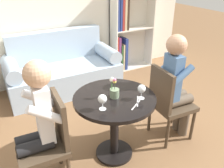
% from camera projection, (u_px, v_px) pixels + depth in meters
% --- Properties ---
extents(ground_plane, '(16.00, 16.00, 0.00)m').
position_uv_depth(ground_plane, '(114.00, 153.00, 2.63)').
color(ground_plane, brown).
extents(back_wall, '(5.20, 0.05, 2.70)m').
position_uv_depth(back_wall, '(48.00, 1.00, 3.68)').
color(back_wall, silver).
rests_on(back_wall, ground_plane).
extents(round_table, '(0.81, 0.81, 0.72)m').
position_uv_depth(round_table, '(114.00, 112.00, 2.37)').
color(round_table, black).
rests_on(round_table, ground_plane).
extents(couch, '(1.74, 0.80, 0.92)m').
position_uv_depth(couch, '(63.00, 71.00, 3.82)').
color(couch, '#9EB2C6').
rests_on(couch, ground_plane).
extents(bookshelf_right, '(0.82, 0.28, 1.56)m').
position_uv_depth(bookshelf_right, '(126.00, 30.00, 4.39)').
color(bookshelf_right, silver).
rests_on(bookshelf_right, ground_plane).
extents(chair_left, '(0.44, 0.44, 0.90)m').
position_uv_depth(chair_left, '(49.00, 139.00, 2.09)').
color(chair_left, '#473828').
rests_on(chair_left, ground_plane).
extents(chair_right, '(0.44, 0.44, 0.90)m').
position_uv_depth(chair_right, '(168.00, 101.00, 2.66)').
color(chair_right, '#473828').
rests_on(chair_right, ground_plane).
extents(person_left, '(0.43, 0.35, 1.24)m').
position_uv_depth(person_left, '(36.00, 124.00, 1.98)').
color(person_left, black).
rests_on(person_left, ground_plane).
extents(person_right, '(0.43, 0.36, 1.26)m').
position_uv_depth(person_right, '(177.00, 85.00, 2.61)').
color(person_right, brown).
rests_on(person_right, ground_plane).
extents(wine_glass_left, '(0.08, 0.08, 0.15)m').
position_uv_depth(wine_glass_left, '(102.00, 99.00, 2.06)').
color(wine_glass_left, white).
rests_on(wine_glass_left, round_table).
extents(wine_glass_right, '(0.08, 0.08, 0.15)m').
position_uv_depth(wine_glass_right, '(142.00, 89.00, 2.23)').
color(wine_glass_right, white).
rests_on(wine_glass_right, round_table).
extents(flower_vase, '(0.09, 0.09, 0.21)m').
position_uv_depth(flower_vase, '(114.00, 90.00, 2.26)').
color(flower_vase, gray).
rests_on(flower_vase, round_table).
extents(knife_left_setting, '(0.12, 0.16, 0.00)m').
position_uv_depth(knife_left_setting, '(138.00, 101.00, 2.22)').
color(knife_left_setting, silver).
rests_on(knife_left_setting, round_table).
extents(fork_left_setting, '(0.16, 0.11, 0.00)m').
position_uv_depth(fork_left_setting, '(136.00, 105.00, 2.17)').
color(fork_left_setting, silver).
rests_on(fork_left_setting, round_table).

